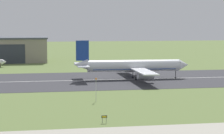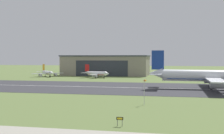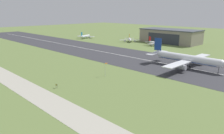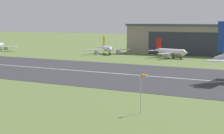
{
  "view_description": "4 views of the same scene",
  "coord_description": "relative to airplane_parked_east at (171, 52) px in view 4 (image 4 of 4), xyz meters",
  "views": [
    {
      "loc": [
        14.34,
        -69.54,
        23.6
      ],
      "look_at": [
        37.58,
        69.53,
        8.64
      ],
      "focal_mm": 70.0,
      "sensor_mm": 36.0,
      "label": 1
    },
    {
      "loc": [
        39.78,
        -29.01,
        13.16
      ],
      "look_at": [
        22.63,
        50.77,
        10.5
      ],
      "focal_mm": 50.0,
      "sensor_mm": 36.0,
      "label": 2
    },
    {
      "loc": [
        109.86,
        -17.46,
        32.53
      ],
      "look_at": [
        38.89,
        52.72,
        6.96
      ],
      "focal_mm": 35.0,
      "sensor_mm": 36.0,
      "label": 3
    },
    {
      "loc": [
        65.84,
        -9.66,
        16.2
      ],
      "look_at": [
        20.4,
        62.83,
        6.95
      ],
      "focal_mm": 70.0,
      "sensor_mm": 36.0,
      "label": 4
    }
  ],
  "objects": [
    {
      "name": "hangar_building",
      "position": [
        -0.87,
        29.62,
        4.46
      ],
      "size": [
        61.25,
        28.16,
        14.3
      ],
      "color": "gray",
      "rests_on": "ground_plane"
    },
    {
      "name": "airplane_parked_far_east",
      "position": [
        -34.69,
        3.84,
        -0.13
      ],
      "size": [
        18.09,
        18.29,
        8.26
      ],
      "color": "silver",
      "rests_on": "ground_plane"
    },
    {
      "name": "runway_strip",
      "position": [
        10.6,
        -57.42,
        -2.68
      ],
      "size": [
        519.25,
        53.6,
        0.06
      ],
      "primitive_type": "cube",
      "color": "#333338",
      "rests_on": "ground_plane"
    },
    {
      "name": "runway_centreline",
      "position": [
        10.6,
        -57.42,
        -2.64
      ],
      "size": [
        467.33,
        0.7,
        0.01
      ],
      "primitive_type": "cube",
      "color": "silver",
      "rests_on": "runway_strip"
    },
    {
      "name": "airplane_parked_east",
      "position": [
        0.0,
        0.0,
        0.0
      ],
      "size": [
        17.98,
        16.85,
        8.37
      ],
      "color": "white",
      "rests_on": "ground_plane"
    },
    {
      "name": "windsock_pole",
      "position": [
        41.39,
        -102.51,
        3.41
      ],
      "size": [
        1.06,
        2.06,
        6.96
      ],
      "color": "#B7B7BC",
      "rests_on": "ground_plane"
    }
  ]
}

